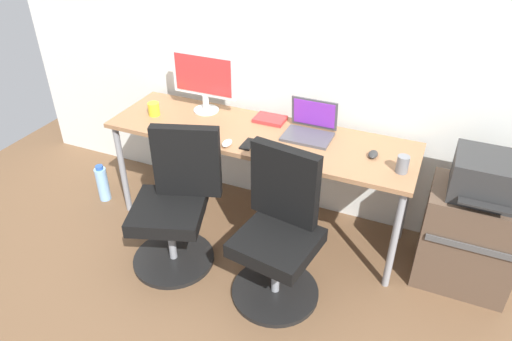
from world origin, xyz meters
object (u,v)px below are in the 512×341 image
Objects in this scene: water_bottle_on_floor at (103,183)px; open_laptop at (310,127)px; office_chair_left at (176,206)px; side_cabinet at (468,238)px; office_chair_right at (279,235)px; printer at (488,177)px; coffee_mug at (154,109)px; desktop_monitor at (204,78)px.

water_bottle_on_floor is 1.00× the size of open_laptop.
office_chair_left is 1.43× the size of side_cabinet.
water_bottle_on_floor is at bearing 168.58° from office_chair_right.
printer is at bearing 27.03° from office_chair_right.
desktop_monitor is at bearing 33.92° from coffee_mug.
office_chair_right is 1.43× the size of side_cabinet.
office_chair_right is at bearing -152.92° from side_cabinet.
office_chair_left reaches higher than water_bottle_on_floor.
open_laptop reaches higher than side_cabinet.
printer is 1.90m from desktop_monitor.
desktop_monitor reaches higher than open_laptop.
side_cabinet is 2.12× the size of open_laptop.
office_chair_left is at bearing -48.10° from coffee_mug.
office_chair_right is at bearing -11.42° from water_bottle_on_floor.
printer is at bearing -6.26° from open_laptop.
desktop_monitor is at bearing 140.45° from office_chair_right.
office_chair_left is 0.92m from desktop_monitor.
coffee_mug is (-1.10, -0.16, -0.01)m from open_laptop.
office_chair_right is 1.22m from printer.
water_bottle_on_floor is 3.37× the size of coffee_mug.
office_chair_right is at bearing 0.21° from office_chair_left.
side_cabinet is 1.19m from open_laptop.
water_bottle_on_floor is (-2.64, -0.21, -0.18)m from side_cabinet.
desktop_monitor reaches higher than printer.
open_laptop is at bearing 173.79° from side_cabinet.
water_bottle_on_floor is (-1.60, 0.32, -0.28)m from office_chair_right.
office_chair_right is at bearing -39.55° from desktop_monitor.
open_laptop is at bearing 8.20° from coffee_mug.
printer is at bearing 16.99° from office_chair_left.
desktop_monitor is 0.82m from open_laptop.
coffee_mug is at bearing -146.08° from desktop_monitor.
desktop_monitor reaches higher than coffee_mug.
office_chair_left is 10.22× the size of coffee_mug.
printer is (1.74, 0.53, 0.35)m from office_chair_left.
desktop_monitor is at bearing 101.09° from office_chair_left.
side_cabinet is at bearing 1.09° from coffee_mug.
desktop_monitor is at bearing 25.84° from water_bottle_on_floor.
coffee_mug is at bearing 19.77° from water_bottle_on_floor.
water_bottle_on_floor is at bearing -154.16° from desktop_monitor.
side_cabinet is 2.00m from desktop_monitor.
open_laptop is at bearing 93.74° from office_chair_right.
side_cabinet is (1.04, 0.53, -0.09)m from office_chair_right.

